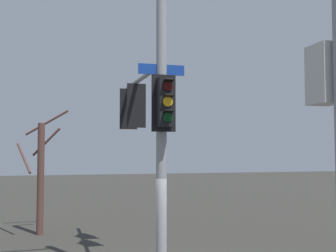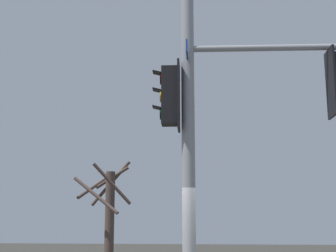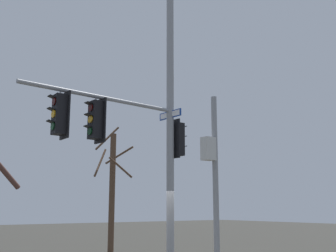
# 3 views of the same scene
# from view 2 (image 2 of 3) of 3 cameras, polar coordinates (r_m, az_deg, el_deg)

# --- Properties ---
(main_signal_pole_assembly) EXTENTS (3.86, 5.80, 9.91)m
(main_signal_pole_assembly) POSITION_cam_2_polar(r_m,az_deg,el_deg) (9.60, 8.18, 7.88)
(main_signal_pole_assembly) COLOR gray
(main_signal_pole_assembly) RESTS_ON ground
(bare_tree_across_street) EXTENTS (2.17, 1.98, 4.10)m
(bare_tree_across_street) POSITION_cam_2_polar(r_m,az_deg,el_deg) (16.90, -6.98, -10.41)
(bare_tree_across_street) COLOR #483932
(bare_tree_across_street) RESTS_ON ground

